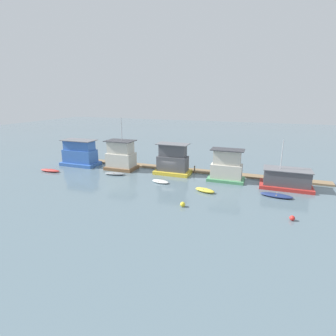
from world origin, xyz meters
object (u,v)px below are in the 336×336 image
Objects in this scene: dinghy_grey at (115,174)px; buoy_yellow at (183,204)px; dinghy_red at (50,170)px; dinghy_navy at (276,195)px; dinghy_white at (160,181)px; houseboat_brown at (121,156)px; houseboat_green at (227,167)px; houseboat_red at (286,179)px; dinghy_yellow at (205,190)px; mooring_post_centre at (194,170)px; houseboat_blue at (80,154)px; buoy_red at (292,218)px; houseboat_yellow at (173,161)px.

buoy_yellow reaches higher than dinghy_grey.
dinghy_navy is (37.83, 1.05, -0.03)m from dinghy_red.
dinghy_navy is at bearing -0.53° from dinghy_white.
houseboat_brown is 2.19× the size of dinghy_navy.
houseboat_red is (8.82, -0.45, -0.84)m from houseboat_green.
houseboat_red is 12.42m from dinghy_yellow.
houseboat_green is at bearing 11.03° from dinghy_red.
dinghy_red is at bearing 179.09° from dinghy_yellow.
houseboat_green is (19.25, -0.13, -0.24)m from houseboat_brown.
houseboat_green is 1.55× the size of dinghy_grey.
dinghy_navy is (-1.37, -4.42, -1.13)m from houseboat_red.
mooring_post_centre reaches higher than dinghy_grey.
houseboat_red is at bearing -1.18° from houseboat_brown.
buoy_red is (37.15, -11.69, -1.95)m from houseboat_blue.
houseboat_red is 12.73× the size of buoy_red.
houseboat_blue is 6.53m from dinghy_red.
houseboat_green is 31.01m from dinghy_red.
dinghy_navy is (25.94, -1.35, 0.00)m from dinghy_grey.
houseboat_yellow reaches higher than houseboat_blue.
houseboat_blue is 11.51× the size of buoy_yellow.
houseboat_yellow is (18.96, 0.67, 0.04)m from houseboat_blue.
houseboat_brown is 16.39× the size of buoy_red.
dinghy_yellow is (28.34, -0.45, 0.01)m from dinghy_red.
houseboat_yellow reaches higher than houseboat_green.
dinghy_white is (9.73, -4.84, -2.23)m from houseboat_brown.
houseboat_yellow is 4.17m from mooring_post_centre.
buoy_red is at bearing -20.94° from dinghy_white.
houseboat_blue is at bearing 166.08° from dinghy_white.
dinghy_yellow is (16.45, -2.85, 0.05)m from dinghy_grey.
dinghy_grey is at bearing 170.17° from dinghy_yellow.
dinghy_white is (8.98, -1.20, -0.02)m from dinghy_grey.
dinghy_white is (18.77, -4.65, -2.04)m from houseboat_blue.
houseboat_green is 1.81× the size of dinghy_yellow.
dinghy_navy is (16.77, -5.48, -2.06)m from houseboat_yellow.
houseboat_yellow reaches higher than dinghy_white.
houseboat_green is (28.29, 0.06, -0.05)m from houseboat_blue.
houseboat_yellow is 10.26m from dinghy_grey.
dinghy_yellow reaches higher than dinghy_red.
dinghy_yellow is at bearing -66.22° from mooring_post_centre.
dinghy_white is 7.66m from dinghy_yellow.
mooring_post_centre is at bearing 98.97° from buoy_yellow.
houseboat_brown is 20.20m from buoy_yellow.
houseboat_green is 0.78× the size of houseboat_red.
mooring_post_centre is at bearing 136.53° from buoy_red.
dinghy_grey is 28.57m from buoy_red.
houseboat_green reaches higher than dinghy_yellow.
buoy_yellow is at bearing -103.74° from dinghy_yellow.
dinghy_white is (-9.51, -4.71, -1.99)m from houseboat_green.
houseboat_brown is at bearing 179.62° from houseboat_green.
houseboat_yellow is 9.86× the size of buoy_yellow.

